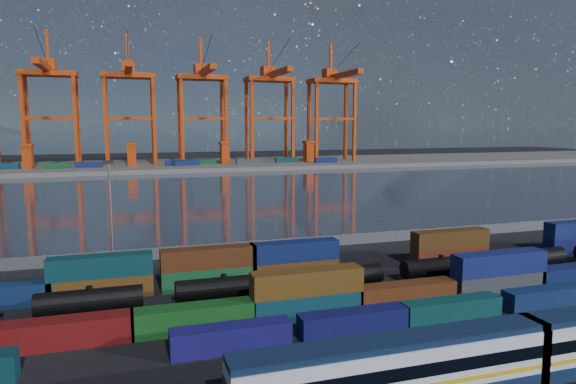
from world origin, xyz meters
name	(u,v)px	position (x,y,z in m)	size (l,w,h in m)	color
ground	(359,301)	(0.00, 0.00, 0.00)	(700.00, 700.00, 0.00)	black
harbor_water	(218,193)	(0.00, 105.00, 0.01)	(700.00, 700.00, 0.00)	#2D3441
far_quay	(183,165)	(0.00, 210.00, 1.00)	(700.00, 70.00, 2.00)	#514F4C
distant_mountains	(154,58)	(63.02, 1600.00, 220.29)	(2470.00, 1100.00, 520.00)	#1E2630
container_row_south	(236,333)	(-17.74, -9.26, 1.76)	(139.58, 2.42, 5.15)	#404345
container_row_mid	(366,295)	(-0.69, -3.27, 1.88)	(129.44, 2.65, 5.64)	#0F294F
container_row_north	(383,255)	(8.99, 10.97, 2.49)	(142.18, 2.60, 5.54)	#100F4C
tanker_string	(392,273)	(6.76, 4.03, 1.88)	(120.70, 2.62, 3.75)	black
waterfront_fence	(291,244)	(0.00, 28.00, 1.00)	(160.12, 0.12, 2.20)	#595B5E
yard_light_mast	(110,208)	(-30.00, 26.00, 9.30)	(1.60, 0.40, 16.60)	slate
gantry_cranes	(166,87)	(-7.50, 203.28, 39.68)	(199.90, 47.81, 64.74)	#C0390D
quay_containers	(163,163)	(-11.00, 195.46, 3.30)	(172.58, 10.99, 2.60)	navy
straddle_carriers	(179,153)	(-2.50, 200.00, 7.82)	(140.00, 7.00, 11.10)	#C0390D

